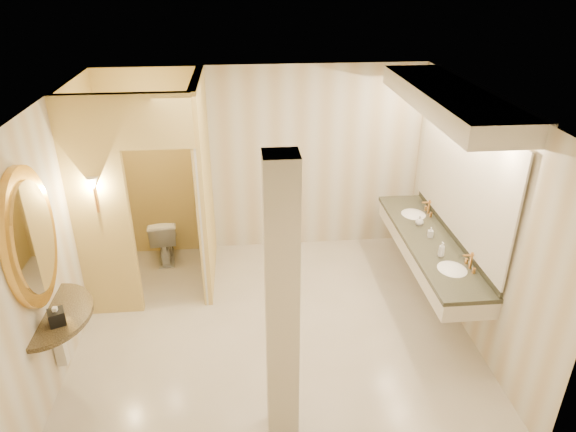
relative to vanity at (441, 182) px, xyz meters
name	(u,v)px	position (x,y,z in m)	size (l,w,h in m)	color
floor	(274,326)	(-1.98, -0.40, -1.63)	(4.50, 4.50, 0.00)	beige
ceiling	(271,102)	(-1.98, -0.40, 1.07)	(4.50, 4.50, 0.00)	silver
wall_back	(264,161)	(-1.98, 1.60, -0.28)	(4.50, 0.02, 2.70)	beige
wall_front	(291,353)	(-1.98, -2.40, -0.28)	(4.50, 0.02, 2.70)	beige
wall_left	(57,236)	(-4.23, -0.40, -0.28)	(0.02, 4.00, 2.70)	beige
wall_right	(475,218)	(0.27, -0.40, -0.28)	(0.02, 4.00, 2.70)	beige
toilet_closet	(177,191)	(-3.09, 0.57, -0.24)	(1.50, 1.55, 2.70)	#E3CB77
wall_sconce	(93,185)	(-3.90, 0.03, 0.10)	(0.14, 0.14, 0.42)	#D38D43
vanity	(441,182)	(0.00, 0.00, 0.00)	(0.75, 2.73, 2.09)	beige
console_shelf	(38,272)	(-4.19, -1.09, -0.28)	(1.03, 1.03, 1.97)	black
pillar	(282,309)	(-2.00, -1.86, -0.28)	(0.27, 0.27, 2.70)	beige
tissue_box	(57,317)	(-4.06, -1.26, -0.68)	(0.14, 0.14, 0.14)	black
toilet	(164,238)	(-3.45, 1.30, -1.29)	(0.38, 0.67, 0.69)	white
soap_bottle_a	(431,232)	(-0.02, 0.05, -0.69)	(0.06, 0.06, 0.13)	beige
soap_bottle_b	(420,220)	(-0.06, 0.37, -0.69)	(0.10, 0.10, 0.13)	silver
soap_bottle_c	(442,249)	(-0.06, -0.41, -0.66)	(0.07, 0.07, 0.18)	#C6B28C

